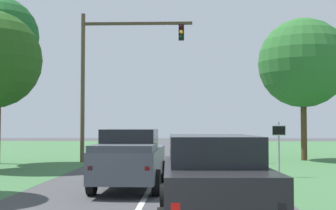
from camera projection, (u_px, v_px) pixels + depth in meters
ground_plane at (152, 184)px, 16.70m from camera, size 120.00×120.00×0.00m
red_suv_near at (213, 179)px, 9.51m from camera, size 2.35×4.99×1.92m
pickup_truck_lead at (131, 158)px, 15.58m from camera, size 2.27×5.61×2.00m
traffic_light at (109, 66)px, 26.95m from camera, size 6.53×0.40×8.68m
keep_moving_sign at (279, 142)px, 19.10m from camera, size 0.60×0.09×2.26m
oak_tree_right at (303, 63)px, 28.30m from camera, size 5.47×5.47×8.69m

